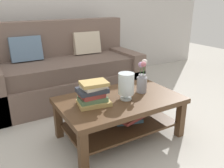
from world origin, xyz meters
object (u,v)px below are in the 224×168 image
(glass_hurricane_vase, at_px, (126,85))
(book_stack_main, at_px, (93,94))
(coffee_table, at_px, (120,109))
(flower_pitcher, at_px, (142,80))
(couch, at_px, (65,72))

(glass_hurricane_vase, bearing_deg, book_stack_main, 171.69)
(coffee_table, xyz_separation_m, book_stack_main, (-0.30, -0.00, 0.23))
(coffee_table, bearing_deg, glass_hurricane_vase, -58.28)
(coffee_table, bearing_deg, flower_pitcher, 4.29)
(glass_hurricane_vase, relative_size, flower_pitcher, 0.75)
(book_stack_main, distance_m, flower_pitcher, 0.57)
(coffee_table, bearing_deg, book_stack_main, -179.66)
(coffee_table, height_order, flower_pitcher, flower_pitcher)
(couch, xyz_separation_m, book_stack_main, (-0.19, -1.29, 0.17))
(couch, height_order, book_stack_main, couch)
(glass_hurricane_vase, bearing_deg, flower_pitcher, 16.08)
(glass_hurricane_vase, xyz_separation_m, flower_pitcher, (0.24, 0.07, -0.02))
(couch, bearing_deg, glass_hurricane_vase, -84.20)
(book_stack_main, height_order, flower_pitcher, flower_pitcher)
(couch, height_order, coffee_table, couch)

